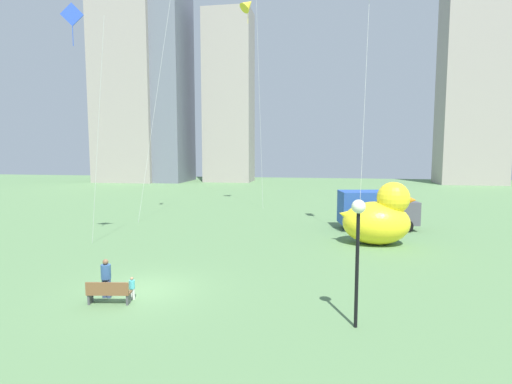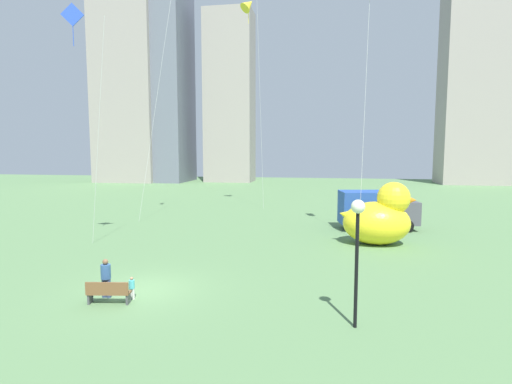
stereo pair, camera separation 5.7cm
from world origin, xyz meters
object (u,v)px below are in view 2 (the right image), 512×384
(box_truck, at_px, (376,210))
(kite_blue, at_px, (75,28))
(kite_yellow, at_px, (249,5))
(person_child, at_px, (132,287))
(person_adult, at_px, (106,276))
(lamppost, at_px, (357,231))
(giant_inflatable_duck, at_px, (379,218))
(park_bench, at_px, (108,292))

(box_truck, xyz_separation_m, kite_blue, (-17.71, -9.15, 11.25))
(kite_yellow, bearing_deg, person_child, -90.19)
(person_adult, xyz_separation_m, person_child, (1.10, -0.01, -0.37))
(lamppost, distance_m, kite_blue, 19.56)
(person_child, xyz_separation_m, lamppost, (8.51, -1.15, 2.77))
(person_child, height_order, kite_blue, kite_blue)
(person_adult, xyz_separation_m, kite_blue, (-5.44, 7.06, 11.82))
(person_adult, bearing_deg, lamppost, -6.87)
(person_child, bearing_deg, box_truck, 55.43)
(giant_inflatable_duck, distance_m, kite_yellow, 24.49)
(person_child, xyz_separation_m, giant_inflatable_duck, (10.80, 11.37, 1.17))
(person_child, height_order, kite_yellow, kite_yellow)
(box_truck, relative_size, kite_yellow, 0.29)
(park_bench, relative_size, giant_inflatable_duck, 0.36)
(park_bench, height_order, box_truck, box_truck)
(box_truck, distance_m, kite_yellow, 22.63)
(park_bench, xyz_separation_m, giant_inflatable_duck, (11.45, 12.01, 1.19))
(giant_inflatable_duck, bearing_deg, person_child, -133.54)
(person_adult, relative_size, box_truck, 0.27)
(kite_yellow, bearing_deg, lamppost, -71.81)
(park_bench, distance_m, person_adult, 0.89)
(person_adult, height_order, lamppost, lamppost)
(kite_yellow, bearing_deg, park_bench, -91.65)
(kite_yellow, bearing_deg, box_truck, -36.78)
(kite_blue, bearing_deg, person_child, -47.27)
(lamppost, relative_size, kite_blue, 0.31)
(park_bench, height_order, kite_blue, kite_blue)
(person_adult, relative_size, giant_inflatable_duck, 0.33)
(park_bench, distance_m, lamppost, 9.59)
(person_child, distance_m, lamppost, 9.02)
(park_bench, distance_m, kite_yellow, 31.45)
(park_bench, distance_m, kite_blue, 15.60)
(person_adult, bearing_deg, park_bench, -55.28)
(giant_inflatable_duck, distance_m, kite_blue, 20.98)
(park_bench, height_order, giant_inflatable_duck, giant_inflatable_duck)
(park_bench, bearing_deg, giant_inflatable_duck, 46.37)
(person_child, distance_m, kite_blue, 15.53)
(lamppost, xyz_separation_m, box_truck, (2.67, 17.37, -1.83))
(park_bench, height_order, lamppost, lamppost)
(person_adult, height_order, person_child, person_adult)
(giant_inflatable_duck, bearing_deg, kite_yellow, 129.18)
(box_truck, bearing_deg, person_adult, -127.14)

